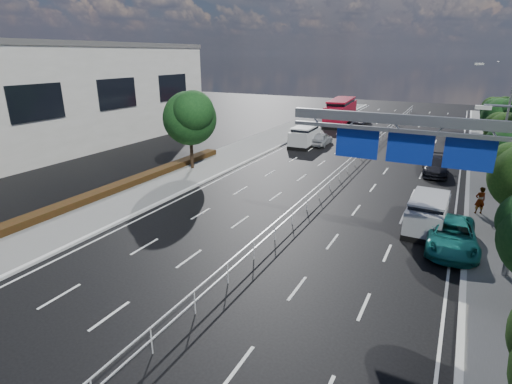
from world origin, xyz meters
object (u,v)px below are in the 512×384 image
at_px(overhead_gantry, 428,144).
at_px(white_minivan, 305,136).
at_px(pedestrian_a, 480,200).
at_px(near_car_silver, 321,139).
at_px(silver_minivan, 427,213).
at_px(red_bus, 341,111).
at_px(near_car_dark, 361,119).
at_px(parked_car_teal, 451,235).
at_px(parked_car_dark, 435,166).

xyz_separation_m(overhead_gantry, white_minivan, (-13.47, 20.86, -4.56)).
relative_size(overhead_gantry, pedestrian_a, 6.07).
xyz_separation_m(near_car_silver, silver_minivan, (12.28, -18.21, 0.24)).
xyz_separation_m(overhead_gantry, red_bus, (-14.24, 37.03, -3.84)).
distance_m(red_bus, near_car_silver, 15.07).
relative_size(near_car_silver, near_car_dark, 0.86).
bearing_deg(pedestrian_a, silver_minivan, 27.85).
bearing_deg(near_car_dark, pedestrian_a, 114.70).
distance_m(parked_car_teal, pedestrian_a, 5.72).
xyz_separation_m(parked_car_teal, pedestrian_a, (1.30, 5.56, 0.27)).
distance_m(overhead_gantry, silver_minivan, 6.12).
distance_m(white_minivan, pedestrian_a, 21.10).
bearing_deg(near_car_dark, near_car_silver, 87.24).
relative_size(near_car_dark, silver_minivan, 1.03).
bearing_deg(parked_car_teal, white_minivan, 123.79).
distance_m(near_car_silver, pedestrian_a, 20.91).
distance_m(white_minivan, near_car_silver, 1.96).
distance_m(white_minivan, parked_car_dark, 14.09).
bearing_deg(pedestrian_a, near_car_dark, -90.26).
height_order(red_bus, pedestrian_a, red_bus).
bearing_deg(parked_car_dark, parked_car_teal, -88.28).
bearing_deg(red_bus, white_minivan, -92.53).
height_order(silver_minivan, parked_car_teal, silver_minivan).
height_order(overhead_gantry, red_bus, overhead_gantry).
bearing_deg(silver_minivan, parked_car_teal, -54.47).
distance_m(near_car_dark, parked_car_teal, 38.05).
bearing_deg(parked_car_teal, near_car_silver, 119.27).
height_order(silver_minivan, parked_car_dark, silver_minivan).
xyz_separation_m(white_minivan, parked_car_teal, (15.03, -18.92, -0.33)).
xyz_separation_m(white_minivan, red_bus, (-0.77, 16.17, 0.73)).
bearing_deg(near_car_silver, overhead_gantry, 117.92).
relative_size(near_car_silver, parked_car_dark, 0.87).
distance_m(white_minivan, near_car_dark, 16.94).
relative_size(silver_minivan, pedestrian_a, 2.75).
xyz_separation_m(silver_minivan, parked_car_dark, (-0.47, 12.09, -0.26)).
bearing_deg(white_minivan, parked_car_teal, -53.34).
bearing_deg(near_car_dark, overhead_gantry, 106.22).
distance_m(white_minivan, parked_car_teal, 24.16).
xyz_separation_m(red_bus, silver_minivan, (14.47, -33.09, -0.83)).
bearing_deg(near_car_silver, near_car_dark, -92.61).
bearing_deg(near_car_silver, red_bus, -82.24).
distance_m(red_bus, pedestrian_a, 34.13).
relative_size(near_car_dark, parked_car_teal, 0.93).
bearing_deg(white_minivan, near_car_dark, 81.52).
height_order(overhead_gantry, near_car_silver, overhead_gantry).
xyz_separation_m(near_car_silver, near_car_dark, (0.54, 15.53, 0.09)).
relative_size(silver_minivan, parked_car_teal, 0.90).
bearing_deg(white_minivan, near_car_silver, 40.49).
distance_m(silver_minivan, parked_car_teal, 2.41).
distance_m(red_bus, parked_car_teal, 38.49).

